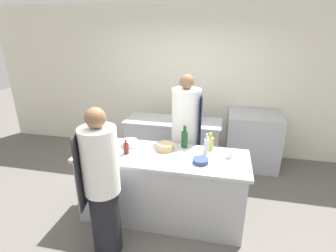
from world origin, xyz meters
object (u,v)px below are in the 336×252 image
(bottle_wine, at_px, (206,146))
(stockpot, at_px, (192,116))
(cup, at_px, (230,155))
(oven_range, at_px, (252,140))
(bowl_mixing_large, at_px, (130,143))
(bottle_cooking_oil, at_px, (184,139))
(chef_at_stove, at_px, (186,138))
(bottle_vinegar, at_px, (126,148))
(bottle_olive_oil, at_px, (210,143))
(bowl_ceramic_blue, at_px, (165,147))
(chef_at_prep_near, at_px, (102,185))
(bowl_prep_small, at_px, (201,161))

(bottle_wine, xyz_separation_m, stockpot, (-0.33, 1.20, -0.03))
(cup, distance_m, stockpot, 1.38)
(oven_range, distance_m, bowl_mixing_large, 2.37)
(bottle_cooking_oil, xyz_separation_m, bowl_mixing_large, (-0.71, -0.11, -0.08))
(chef_at_stove, distance_m, bottle_vinegar, 0.93)
(bottle_vinegar, distance_m, cup, 1.27)
(bottle_olive_oil, distance_m, bottle_vinegar, 1.07)
(bottle_vinegar, distance_m, bowl_ceramic_blue, 0.50)
(oven_range, xyz_separation_m, cup, (-0.44, -1.60, 0.46))
(chef_at_prep_near, height_order, chef_at_stove, chef_at_stove)
(bottle_cooking_oil, relative_size, bowl_prep_small, 1.63)
(oven_range, bearing_deg, stockpot, -160.86)
(oven_range, bearing_deg, bottle_wine, -114.93)
(bowl_ceramic_blue, xyz_separation_m, cup, (0.81, -0.05, -0.01))
(bottle_wine, relative_size, bottle_cooking_oil, 0.92)
(chef_at_prep_near, height_order, bowl_prep_small, chef_at_prep_near)
(chef_at_prep_near, xyz_separation_m, bottle_wine, (1.01, 0.82, 0.17))
(bowl_ceramic_blue, bearing_deg, chef_at_prep_near, -120.39)
(bottle_olive_oil, xyz_separation_m, stockpot, (-0.37, 1.06, -0.01))
(oven_range, height_order, cup, cup)
(chef_at_prep_near, height_order, stockpot, chef_at_prep_near)
(bowl_mixing_large, bearing_deg, bowl_ceramic_blue, -1.74)
(bottle_olive_oil, distance_m, bowl_ceramic_blue, 0.58)
(bottle_wine, relative_size, bowl_mixing_large, 1.33)
(bottle_olive_oil, bearing_deg, oven_range, 64.22)
(bowl_prep_small, xyz_separation_m, cup, (0.33, 0.20, 0.01))
(chef_at_stove, bearing_deg, bottle_vinegar, -51.05)
(bottle_wine, height_order, bottle_cooking_oil, bottle_cooking_oil)
(oven_range, distance_m, cup, 1.73)
(chef_at_stove, xyz_separation_m, bowl_mixing_large, (-0.68, -0.44, 0.05))
(stockpot, bearing_deg, oven_range, 19.14)
(chef_at_stove, bearing_deg, cup, 43.66)
(chef_at_prep_near, relative_size, bowl_prep_small, 9.28)
(bowl_mixing_large, height_order, stockpot, stockpot)
(bottle_vinegar, distance_m, bowl_prep_small, 0.93)
(bottle_olive_oil, relative_size, bottle_cooking_oil, 0.77)
(bottle_olive_oil, bearing_deg, bowl_mixing_large, -173.81)
(bottle_cooking_oil, height_order, bowl_ceramic_blue, bottle_cooking_oil)
(oven_range, height_order, bottle_vinegar, bottle_vinegar)
(chef_at_prep_near, relative_size, bowl_mixing_large, 8.25)
(bottle_olive_oil, height_order, bottle_wine, bottle_wine)
(bottle_wine, bearing_deg, chef_at_prep_near, -140.81)
(chef_at_prep_near, bearing_deg, cup, -70.55)
(bottle_wine, distance_m, stockpot, 1.24)
(chef_at_prep_near, distance_m, bowl_prep_small, 1.13)
(bottle_vinegar, distance_m, bottle_wine, 1.00)
(cup, bearing_deg, bowl_prep_small, -148.21)
(bottle_olive_oil, relative_size, cup, 3.04)
(oven_range, distance_m, bottle_olive_oil, 1.67)
(bottle_olive_oil, xyz_separation_m, cup, (0.25, -0.18, -0.05))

